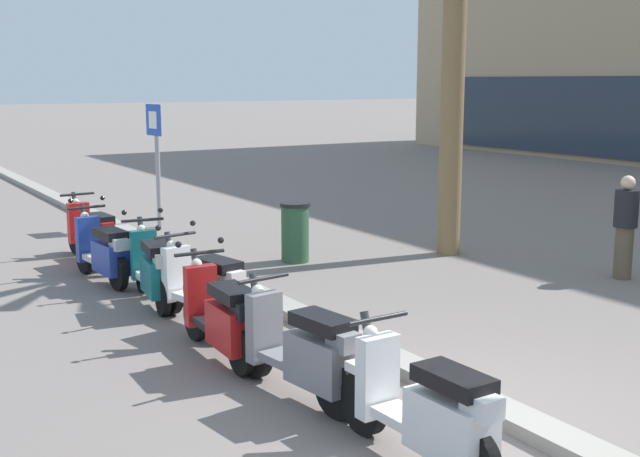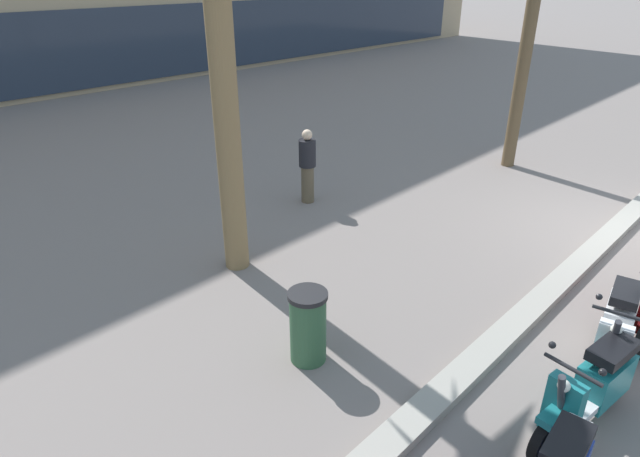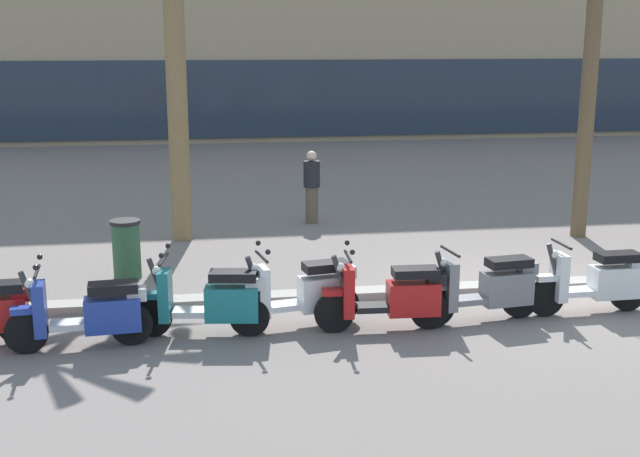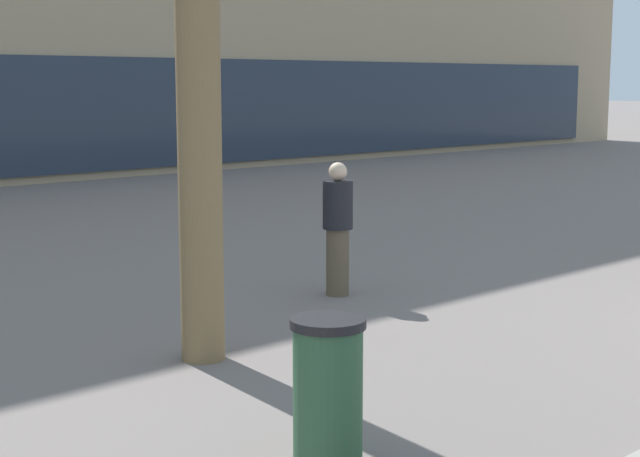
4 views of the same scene
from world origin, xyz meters
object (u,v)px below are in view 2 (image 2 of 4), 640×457
Objects in this scene: scooter_teal_second_in_line at (592,388)px; litter_bin at (308,326)px; pedestrian_strolling_near_curb at (307,165)px; scooter_white_mid_rear at (616,329)px.

litter_bin is at bearing 114.58° from scooter_teal_second_in_line.
pedestrian_strolling_near_curb is at bearing 45.13° from litter_bin.
scooter_white_mid_rear is 1.17× the size of pedestrian_strolling_near_curb.
scooter_white_mid_rear is 1.86× the size of litter_bin.
scooter_teal_second_in_line is 1.00× the size of scooter_white_mid_rear.
pedestrian_strolling_near_curb reaches higher than litter_bin.
pedestrian_strolling_near_curb is 4.94m from litter_bin.
scooter_white_mid_rear reaches higher than litter_bin.
scooter_teal_second_in_line is 3.11m from litter_bin.
scooter_white_mid_rear is 3.68m from litter_bin.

